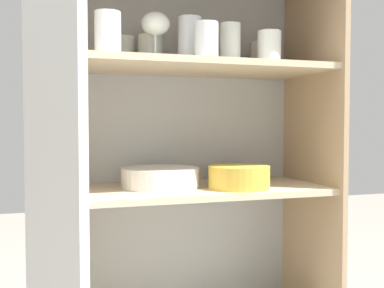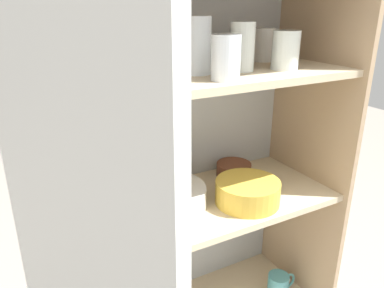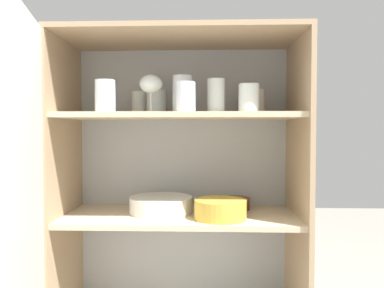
{
  "view_description": "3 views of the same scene",
  "coord_description": "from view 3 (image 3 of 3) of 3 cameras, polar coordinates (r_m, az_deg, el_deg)",
  "views": [
    {
      "loc": [
        -0.4,
        -1.19,
        0.95
      ],
      "look_at": [
        0.03,
        0.2,
        0.89
      ],
      "focal_mm": 42.0,
      "sensor_mm": 36.0,
      "label": 1
    },
    {
      "loc": [
        -0.46,
        -0.68,
        1.32
      ],
      "look_at": [
        0.01,
        0.2,
        0.94
      ],
      "focal_mm": 35.0,
      "sensor_mm": 36.0,
      "label": 2
    },
    {
      "loc": [
        0.1,
        -1.26,
        1.08
      ],
      "look_at": [
        0.04,
        0.23,
        1.03
      ],
      "focal_mm": 35.0,
      "sensor_mm": 36.0,
      "label": 3
    }
  ],
  "objects": [
    {
      "name": "shelf_board_middle",
      "position": [
        1.48,
        -1.8,
        -11.0
      ],
      "size": [
        0.89,
        0.36,
        0.02
      ],
      "primitive_type": "cube",
      "color": "beige"
    },
    {
      "name": "tumbler_glass_3",
      "position": [
        1.52,
        -5.38,
        6.31
      ],
      "size": [
        0.08,
        0.08,
        0.1
      ],
      "color": "white",
      "rests_on": "shelf_board_upper"
    },
    {
      "name": "cupboard_side_left",
      "position": [
        1.59,
        -18.71,
        -11.46
      ],
      "size": [
        0.02,
        0.39,
        1.43
      ],
      "primitive_type": "cube",
      "color": "tan",
      "rests_on": "ground_plane"
    },
    {
      "name": "wine_glass_0",
      "position": [
        1.42,
        -6.28,
        8.84
      ],
      "size": [
        0.09,
        0.09,
        0.14
      ],
      "color": "white",
      "rests_on": "shelf_board_upper"
    },
    {
      "name": "cupboard_top_panel",
      "position": [
        1.49,
        -1.83,
        15.89
      ],
      "size": [
        0.92,
        0.39,
        0.02
      ],
      "primitive_type": "cube",
      "color": "tan",
      "rests_on": "cupboard_side_left"
    },
    {
      "name": "tumbler_glass_2",
      "position": [
        1.33,
        -0.97,
        7.16
      ],
      "size": [
        0.07,
        0.07,
        0.11
      ],
      "color": "white",
      "rests_on": "shelf_board_upper"
    },
    {
      "name": "tumbler_glass_6",
      "position": [
        1.42,
        3.7,
        7.29
      ],
      "size": [
        0.07,
        0.07,
        0.13
      ],
      "color": "white",
      "rests_on": "shelf_board_upper"
    },
    {
      "name": "plate_stack_white",
      "position": [
        1.51,
        -4.74,
        -9.2
      ],
      "size": [
        0.25,
        0.25,
        0.06
      ],
      "color": "silver",
      "rests_on": "shelf_board_middle"
    },
    {
      "name": "mixing_bowl_large",
      "position": [
        1.4,
        4.34,
        -9.75
      ],
      "size": [
        0.19,
        0.19,
        0.07
      ],
      "color": "gold",
      "rests_on": "shelf_board_middle"
    },
    {
      "name": "shelf_board_upper",
      "position": [
        1.45,
        -1.82,
        4.26
      ],
      "size": [
        0.89,
        0.36,
        0.02
      ],
      "primitive_type": "cube",
      "color": "beige"
    },
    {
      "name": "tumbler_glass_7",
      "position": [
        1.37,
        -13.08,
        7.12
      ],
      "size": [
        0.07,
        0.07,
        0.11
      ],
      "color": "white",
      "rests_on": "shelf_board_upper"
    },
    {
      "name": "tumbler_glass_5",
      "position": [
        1.58,
        -7.98,
        6.15
      ],
      "size": [
        0.07,
        0.07,
        0.1
      ],
      "color": "white",
      "rests_on": "shelf_board_upper"
    },
    {
      "name": "tumbler_glass_0",
      "position": [
        1.55,
        9.7,
        6.31
      ],
      "size": [
        0.07,
        0.07,
        0.1
      ],
      "color": "white",
      "rests_on": "shelf_board_upper"
    },
    {
      "name": "cupboard_door",
      "position": [
        1.2,
        -24.09,
        -16.02
      ],
      "size": [
        0.12,
        0.45,
        1.43
      ],
      "color": "silver",
      "rests_on": "ground_plane"
    },
    {
      "name": "tumbler_glass_4",
      "position": [
        1.39,
        8.66,
        6.89
      ],
      "size": [
        0.08,
        0.08,
        0.1
      ],
      "color": "white",
      "rests_on": "shelf_board_upper"
    },
    {
      "name": "tumbler_glass_1",
      "position": [
        1.44,
        -1.49,
        7.52
      ],
      "size": [
        0.08,
        0.08,
        0.14
      ],
      "color": "white",
      "rests_on": "shelf_board_upper"
    },
    {
      "name": "cupboard_side_right",
      "position": [
        1.53,
        15.79,
        -11.94
      ],
      "size": [
        0.02,
        0.39,
        1.43
      ],
      "primitive_type": "cube",
      "color": "tan",
      "rests_on": "ground_plane"
    },
    {
      "name": "serving_bowl_small",
      "position": [
        1.58,
        6.6,
        -8.87
      ],
      "size": [
        0.12,
        0.12,
        0.05
      ],
      "color": "brown",
      "rests_on": "shelf_board_middle"
    },
    {
      "name": "cupboard_back_panel",
      "position": [
        1.67,
        -1.36,
        -10.65
      ],
      "size": [
        0.92,
        0.02,
        1.43
      ],
      "primitive_type": "cube",
      "color": "#B2B7BC",
      "rests_on": "ground_plane"
    }
  ]
}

